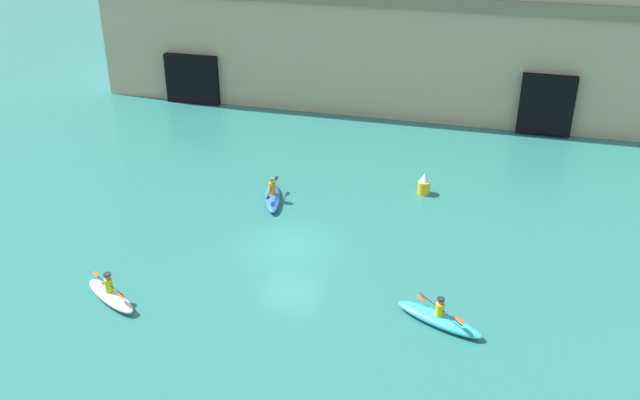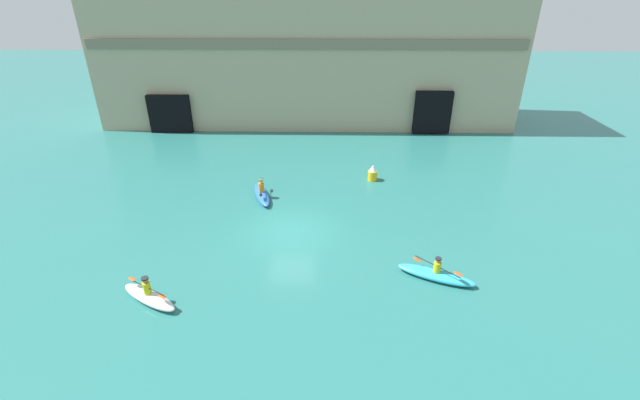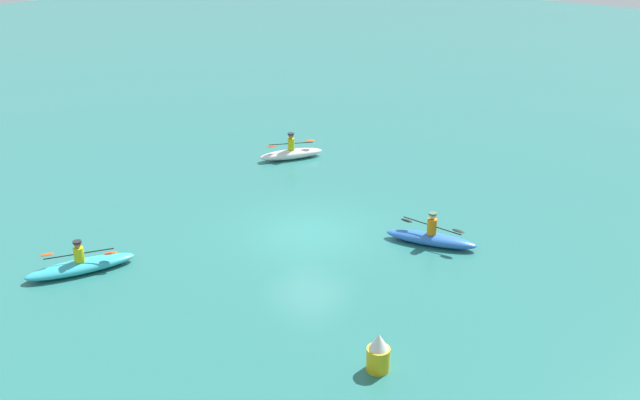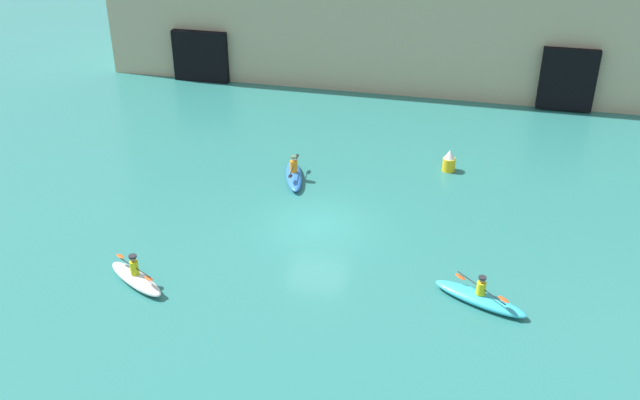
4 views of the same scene
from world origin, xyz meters
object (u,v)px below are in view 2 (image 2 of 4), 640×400
object	(u,v)px
kayak_white	(149,296)
marker_buoy	(373,173)
kayak_blue	(262,194)
kayak_cyan	(436,274)

from	to	relation	value
kayak_white	marker_buoy	distance (m)	15.51
kayak_blue	kayak_white	bearing A→B (deg)	142.12
kayak_white	kayak_cyan	size ratio (longest dim) A/B	0.84
kayak_blue	marker_buoy	xyz separation A→B (m)	(6.79, 2.58, 0.24)
kayak_cyan	marker_buoy	xyz separation A→B (m)	(-1.85, 10.11, 0.26)
kayak_blue	kayak_cyan	world-z (taller)	kayak_blue
kayak_white	marker_buoy	bearing A→B (deg)	80.29
kayak_white	kayak_cyan	world-z (taller)	kayak_white
kayak_white	kayak_blue	size ratio (longest dim) A/B	0.90
kayak_cyan	marker_buoy	distance (m)	10.28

